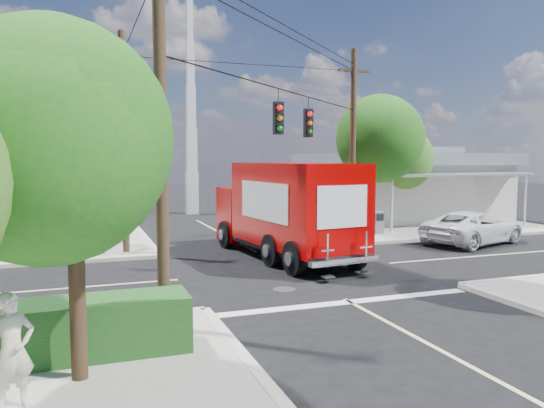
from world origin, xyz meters
name	(u,v)px	position (x,y,z in m)	size (l,w,h in m)	color
ground	(291,271)	(0.00, 0.00, 0.00)	(120.00, 120.00, 0.00)	black
sidewalk_ne	(389,221)	(10.88, 10.88, 0.07)	(14.12, 14.12, 0.14)	gray
road_markings	(308,280)	(0.00, -1.47, 0.01)	(32.00, 32.00, 0.01)	beige
building_ne	(402,184)	(12.50, 11.97, 2.32)	(11.80, 10.20, 4.50)	beige
radio_tower	(191,134)	(0.50, 20.00, 5.64)	(0.80, 0.80, 17.00)	silver
tree_sw_front	(73,136)	(-6.99, -7.54, 4.33)	(3.88, 3.78, 6.03)	#422D1C
tree_ne_front	(373,142)	(7.21, 6.76, 4.77)	(4.21, 4.14, 6.66)	#422D1C
tree_ne_back	(393,154)	(9.81, 8.96, 4.19)	(3.77, 3.66, 5.82)	#422D1C
palm_nw_front	(64,133)	(-7.50, 7.50, 5.04)	(3.01, 3.08, 5.59)	#422D1C
palm_nw_back	(17,142)	(-9.50, 9.00, 4.67)	(3.01, 3.08, 5.19)	#422D1C
utility_poles	(235,138)	(-1.58, 1.60, 4.67)	(12.00, 10.68, 9.00)	#473321
picket_fence	(37,321)	(-7.80, -5.60, 0.68)	(5.94, 0.06, 1.00)	silver
hedge_sw	(22,334)	(-8.00, -6.40, 0.69)	(6.20, 1.20, 1.10)	#144216
vending_boxes	(365,223)	(6.50, 6.20, 0.69)	(1.90, 0.50, 1.10)	red
delivery_truck	(286,210)	(0.71, 2.33, 1.92)	(3.66, 8.96, 3.78)	black
parked_car	(473,228)	(10.09, 2.58, 0.76)	(2.51, 5.44, 1.51)	silver
pedestrian	(13,351)	(-7.93, -8.39, 1.05)	(0.67, 0.44, 1.83)	beige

